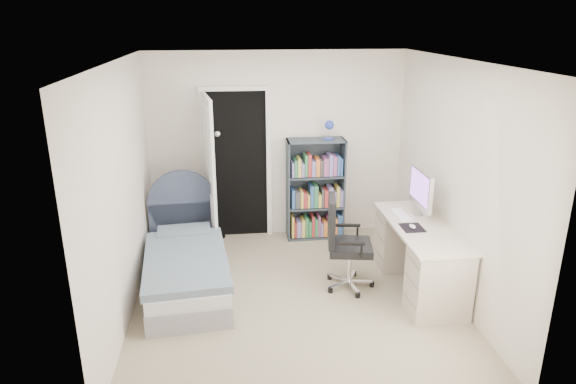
{
  "coord_description": "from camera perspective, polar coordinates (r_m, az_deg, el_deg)",
  "views": [
    {
      "loc": [
        -0.65,
        -4.88,
        2.88
      ],
      "look_at": [
        -0.02,
        0.43,
        1.06
      ],
      "focal_mm": 32.0,
      "sensor_mm": 36.0,
      "label": 1
    }
  ],
  "objects": [
    {
      "name": "floor_lamp",
      "position": [
        6.93,
        -7.87,
        -0.44
      ],
      "size": [
        0.22,
        0.22,
        1.52
      ],
      "color": "silver",
      "rests_on": "ground"
    },
    {
      "name": "nightstand",
      "position": [
        7.0,
        -13.25,
        -2.74
      ],
      "size": [
        0.38,
        0.38,
        0.57
      ],
      "color": "tan",
      "rests_on": "ground"
    },
    {
      "name": "desk",
      "position": [
        5.87,
        14.35,
        -6.68
      ],
      "size": [
        0.62,
        1.56,
        1.28
      ],
      "color": "beige",
      "rests_on": "ground"
    },
    {
      "name": "door",
      "position": [
        6.65,
        -7.6,
        2.5
      ],
      "size": [
        0.92,
        0.82,
        2.06
      ],
      "color": "black",
      "rests_on": "ground"
    },
    {
      "name": "bed",
      "position": [
        5.92,
        -11.24,
        -7.96
      ],
      "size": [
        1.02,
        1.9,
        1.13
      ],
      "color": "gray",
      "rests_on": "ground"
    },
    {
      "name": "office_chair",
      "position": [
        5.68,
        6.09,
        -5.19
      ],
      "size": [
        0.57,
        0.58,
        1.06
      ],
      "color": "silver",
      "rests_on": "ground"
    },
    {
      "name": "room_shell",
      "position": [
        5.18,
        0.77,
        0.43
      ],
      "size": [
        3.5,
        3.7,
        2.6
      ],
      "color": "gray",
      "rests_on": "ground"
    },
    {
      "name": "bookcase",
      "position": [
        6.97,
        3.17,
        -0.18
      ],
      "size": [
        0.77,
        0.33,
        1.63
      ],
      "color": "#36414A",
      "rests_on": "ground"
    }
  ]
}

